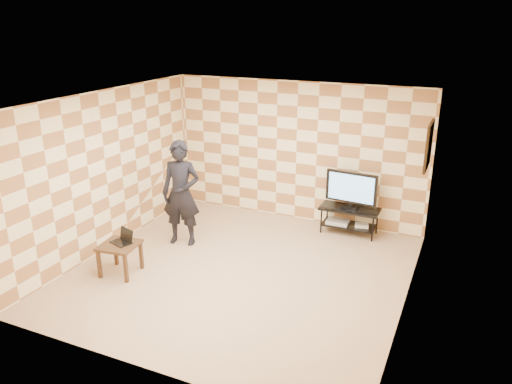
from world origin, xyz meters
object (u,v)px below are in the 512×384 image
tv (351,189)px  side_table (120,249)px  tv_stand (349,215)px  person (181,193)px

tv → side_table: size_ratio=1.53×
tv_stand → side_table: size_ratio=1.76×
side_table → person: (0.29, 1.37, 0.52)m
tv_stand → person: person is taller
side_table → person: 1.49m
tv_stand → person: 3.09m
tv → side_table: (-2.88, -2.96, -0.47)m
tv → side_table: bearing=-134.2°
tv_stand → person: size_ratio=0.58×
side_table → person: person is taller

